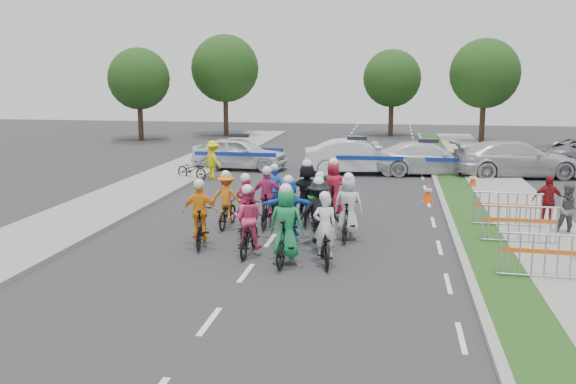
% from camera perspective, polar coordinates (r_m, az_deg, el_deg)
% --- Properties ---
extents(ground, '(90.00, 90.00, 0.00)m').
position_cam_1_polar(ground, '(15.11, -3.75, -7.21)').
color(ground, '#28282B').
rests_on(ground, ground).
extents(curb_right, '(0.20, 60.00, 0.12)m').
position_cam_1_polar(curb_right, '(19.62, 14.41, -3.18)').
color(curb_right, gray).
rests_on(curb_right, ground).
extents(grass_strip, '(1.20, 60.00, 0.11)m').
position_cam_1_polar(grass_strip, '(19.69, 16.44, -3.24)').
color(grass_strip, '#1F4014').
rests_on(grass_strip, ground).
extents(sidewalk_right, '(2.40, 60.00, 0.13)m').
position_cam_1_polar(sidewalk_right, '(20.00, 21.57, -3.32)').
color(sidewalk_right, gray).
rests_on(sidewalk_right, ground).
extents(sidewalk_left, '(3.00, 60.00, 0.13)m').
position_cam_1_polar(sidewalk_left, '(21.87, -17.48, -1.92)').
color(sidewalk_left, gray).
rests_on(sidewalk_left, ground).
extents(rider_0, '(0.94, 1.87, 1.83)m').
position_cam_1_polar(rider_0, '(15.67, 3.29, -4.26)').
color(rider_0, black).
rests_on(rider_0, ground).
extents(rider_1, '(0.89, 1.95, 2.02)m').
position_cam_1_polar(rider_1, '(15.59, -0.15, -3.66)').
color(rider_1, black).
rests_on(rider_1, ground).
extents(rider_2, '(0.77, 1.81, 1.84)m').
position_cam_1_polar(rider_2, '(16.48, -3.54, -3.23)').
color(rider_2, black).
rests_on(rider_2, ground).
extents(rider_3, '(0.99, 1.84, 1.87)m').
position_cam_1_polar(rider_3, '(17.29, -7.76, -2.54)').
color(rider_3, black).
rests_on(rider_3, ground).
extents(rider_4, '(1.18, 2.01, 1.96)m').
position_cam_1_polar(rider_4, '(16.95, 2.74, -2.58)').
color(rider_4, black).
rests_on(rider_4, ground).
extents(rider_5, '(1.55, 1.84, 1.87)m').
position_cam_1_polar(rider_5, '(17.65, 0.07, -1.93)').
color(rider_5, black).
rests_on(rider_5, ground).
extents(rider_6, '(0.75, 1.85, 1.85)m').
position_cam_1_polar(rider_6, '(18.18, -3.71, -2.15)').
color(rider_6, black).
rests_on(rider_6, ground).
extents(rider_7, '(0.84, 1.85, 1.91)m').
position_cam_1_polar(rider_7, '(17.95, 5.37, -1.92)').
color(rider_7, black).
rests_on(rider_7, ground).
extents(rider_8, '(0.79, 1.81, 1.81)m').
position_cam_1_polar(rider_8, '(18.74, 2.86, -1.56)').
color(rider_8, black).
rests_on(rider_8, ground).
extents(rider_9, '(0.95, 1.79, 1.88)m').
position_cam_1_polar(rider_9, '(19.35, -1.81, -1.03)').
color(rider_9, black).
rests_on(rider_9, ground).
extents(rider_10, '(0.97, 1.72, 1.74)m').
position_cam_1_polar(rider_10, '(19.44, -5.46, -1.14)').
color(rider_10, black).
rests_on(rider_10, ground).
extents(rider_11, '(1.63, 1.95, 2.02)m').
position_cam_1_polar(rider_11, '(19.75, 1.71, -0.43)').
color(rider_11, black).
rests_on(rider_11, ground).
extents(rider_12, '(0.62, 1.74, 1.77)m').
position_cam_1_polar(rider_12, '(20.58, -1.16, -0.70)').
color(rider_12, black).
rests_on(rider_12, ground).
extents(rider_13, '(0.83, 1.88, 1.97)m').
position_cam_1_polar(rider_13, '(20.49, 4.05, -0.27)').
color(rider_13, black).
rests_on(rider_13, ground).
extents(police_car_0, '(4.70, 2.20, 1.56)m').
position_cam_1_polar(police_car_0, '(31.04, -4.30, 3.45)').
color(police_car_0, silver).
rests_on(police_car_0, ground).
extents(police_car_1, '(4.99, 2.40, 1.58)m').
position_cam_1_polar(police_car_1, '(29.70, 6.13, 3.12)').
color(police_car_1, silver).
rests_on(police_car_1, ground).
extents(police_car_2, '(5.32, 2.72, 1.48)m').
position_cam_1_polar(police_car_2, '(30.08, 12.34, 2.93)').
color(police_car_2, silver).
rests_on(police_car_2, ground).
extents(civilian_sedan, '(5.91, 3.18, 1.63)m').
position_cam_1_polar(civilian_sedan, '(30.40, 19.62, 2.79)').
color(civilian_sedan, '#BABABF').
rests_on(civilian_sedan, ground).
extents(spectator_1, '(0.80, 0.65, 1.57)m').
position_cam_1_polar(spectator_1, '(19.70, 23.71, -1.53)').
color(spectator_1, '#545559').
rests_on(spectator_1, ground).
extents(spectator_2, '(0.96, 0.46, 1.59)m').
position_cam_1_polar(spectator_2, '(20.89, 22.08, -0.74)').
color(spectator_2, maroon).
rests_on(spectator_2, ground).
extents(marshal_hiviz, '(1.23, 1.20, 1.69)m').
position_cam_1_polar(marshal_hiviz, '(28.28, -6.68, 2.85)').
color(marshal_hiviz, yellow).
rests_on(marshal_hiviz, ground).
extents(barrier_0, '(2.03, 0.61, 1.12)m').
position_cam_1_polar(barrier_0, '(15.36, 21.88, -5.51)').
color(barrier_0, '#A5A8AD').
rests_on(barrier_0, ground).
extents(barrier_1, '(2.01, 0.54, 1.12)m').
position_cam_1_polar(barrier_1, '(18.29, 19.86, -2.86)').
color(barrier_1, '#A5A8AD').
rests_on(barrier_1, ground).
extents(barrier_2, '(2.02, 0.60, 1.12)m').
position_cam_1_polar(barrier_2, '(20.16, 18.90, -1.59)').
color(barrier_2, '#A5A8AD').
rests_on(barrier_2, ground).
extents(cone_0, '(0.40, 0.40, 0.70)m').
position_cam_1_polar(cone_0, '(23.63, 12.33, -0.08)').
color(cone_0, '#F24C0C').
rests_on(cone_0, ground).
extents(cone_1, '(0.40, 0.40, 0.70)m').
position_cam_1_polar(cone_1, '(26.81, 16.12, 0.99)').
color(cone_1, '#F24C0C').
rests_on(cone_1, ground).
extents(parked_bike, '(1.76, 1.28, 0.88)m').
position_cam_1_polar(parked_bike, '(28.29, -8.54, 1.98)').
color(parked_bike, black).
rests_on(parked_bike, ground).
extents(tree_0, '(4.20, 4.20, 6.30)m').
position_cam_1_polar(tree_0, '(45.44, -13.13, 9.77)').
color(tree_0, '#382619').
rests_on(tree_0, ground).
extents(tree_1, '(4.55, 4.55, 6.82)m').
position_cam_1_polar(tree_1, '(44.36, 17.10, 10.02)').
color(tree_1, '#382619').
rests_on(tree_1, ground).
extents(tree_3, '(4.90, 4.90, 7.35)m').
position_cam_1_polar(tree_3, '(47.63, -5.62, 10.86)').
color(tree_3, '#382619').
rests_on(tree_3, ground).
extents(tree_4, '(4.20, 4.20, 6.30)m').
position_cam_1_polar(tree_4, '(48.00, 9.23, 9.94)').
color(tree_4, '#382619').
rests_on(tree_4, ground).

